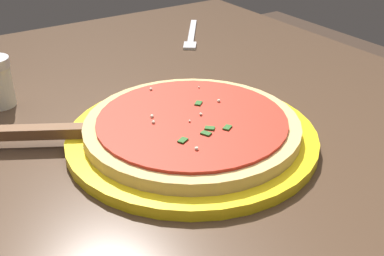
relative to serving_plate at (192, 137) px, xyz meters
The scene contains 5 objects.
restaurant_table 0.14m from the serving_plate, 24.99° to the right, with size 1.11×0.90×0.78m.
serving_plate is the anchor object (origin of this frame).
pizza 0.02m from the serving_plate, 166.73° to the left, with size 0.27×0.27×0.02m.
pizza_server 0.16m from the serving_plate, 60.35° to the left, with size 0.15×0.21×0.01m.
fork 0.43m from the serving_plate, 33.08° to the right, with size 0.16×0.12×0.00m.
Camera 1 is at (-0.48, 0.31, 1.09)m, focal length 45.11 mm.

